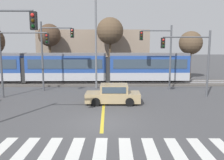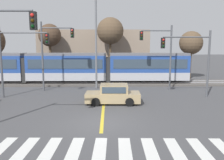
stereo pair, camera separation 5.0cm
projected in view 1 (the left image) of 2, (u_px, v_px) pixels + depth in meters
The scene contains 24 objects.
ground_plane at pixel (102, 123), 13.90m from camera, with size 200.00×200.00×0.00m, color #474749.
track_bed at pixel (105, 83), 27.96m from camera, with size 120.00×4.00×0.18m, color #56514C.
rail_near at pixel (105, 83), 27.23m from camera, with size 120.00×0.08×0.10m, color #939399.
rail_far at pixel (105, 81), 28.65m from camera, with size 120.00×0.08×0.10m, color #939399.
light_rail_tram at pixel (67, 67), 27.60m from camera, with size 28.00×2.64×3.43m.
crosswalk_stripe_2 at pixel (25, 150), 10.29m from camera, with size 0.56×2.80×0.01m, color silver.
crosswalk_stripe_3 at pixel (50, 150), 10.28m from camera, with size 0.56×2.80×0.01m, color silver.
crosswalk_stripe_4 at pixel (75, 150), 10.27m from camera, with size 0.56×2.80×0.01m, color silver.
crosswalk_stripe_5 at pixel (100, 150), 10.26m from camera, with size 0.56×2.80×0.01m, color silver.
crosswalk_stripe_6 at pixel (126, 151), 10.25m from camera, with size 0.56×2.80×0.01m, color silver.
crosswalk_stripe_7 at pixel (151, 151), 10.24m from camera, with size 0.56×2.80×0.01m, color silver.
crosswalk_stripe_8 at pixel (177, 151), 10.23m from camera, with size 0.56×2.80×0.01m, color silver.
crosswalk_stripe_9 at pixel (202, 151), 10.22m from camera, with size 0.56×2.80×0.01m, color silver.
lane_centre_line at pixel (104, 102), 19.12m from camera, with size 0.20×13.91×0.01m, color gold.
sedan_crossing at pixel (113, 95), 18.44m from camera, with size 4.24×2.00×1.52m.
traffic_light_mid_right at pixel (192, 54), 20.30m from camera, with size 4.25×0.38×5.76m.
traffic_light_mid_left at pixel (17, 51), 20.11m from camera, with size 4.25×0.38×6.10m.
traffic_light_far_right at pixel (161, 48), 23.81m from camera, with size 3.25×0.38×6.48m.
traffic_light_far_left at pixel (52, 47), 23.19m from camera, with size 3.25×0.38×6.77m.
street_lamp_centre at pixel (97, 36), 24.25m from camera, with size 1.88×0.28×9.77m.
bare_tree_west at pixel (49, 36), 32.17m from camera, with size 3.05×3.05×7.38m.
bare_tree_east at pixel (110, 31), 31.80m from camera, with size 3.58×3.58×8.21m.
bare_tree_far_east at pixel (191, 43), 31.30m from camera, with size 3.08×3.08×6.35m.
building_backdrop_far at pixel (94, 52), 37.43m from camera, with size 16.53×6.00×6.74m, color gray.
Camera 1 is at (0.35, -13.39, 4.53)m, focal length 38.00 mm.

